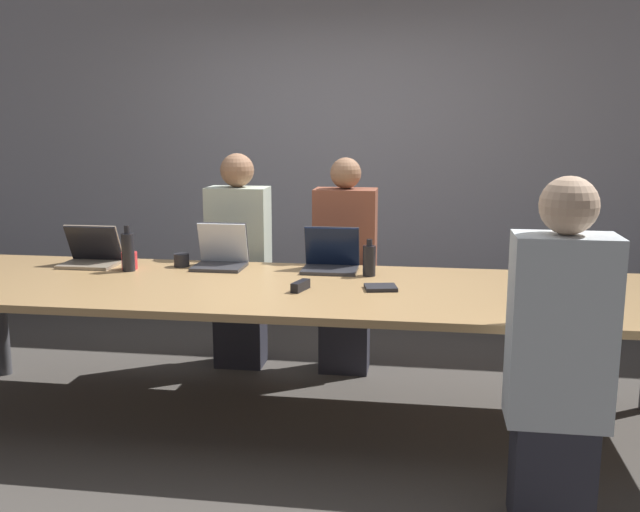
% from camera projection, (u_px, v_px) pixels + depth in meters
% --- Properties ---
extents(ground_plane, '(24.00, 24.00, 0.00)m').
position_uv_depth(ground_plane, '(292.00, 419.00, 4.01)').
color(ground_plane, '#4C4742').
extents(curtain_wall, '(12.00, 0.06, 2.80)m').
position_uv_depth(curtain_wall, '(339.00, 151.00, 5.80)').
color(curtain_wall, '#9999A3').
rests_on(curtain_wall, ground_plane).
extents(conference_table, '(4.37, 1.21, 0.77)m').
position_uv_depth(conference_table, '(291.00, 295.00, 3.87)').
color(conference_table, tan).
rests_on(conference_table, ground_plane).
extents(laptop_far_midleft, '(0.31, 0.27, 0.27)m').
position_uv_depth(laptop_far_midleft, '(221.00, 254.00, 4.34)').
color(laptop_far_midleft, '#333338').
rests_on(laptop_far_midleft, conference_table).
extents(person_far_midleft, '(0.40, 0.24, 1.44)m').
position_uv_depth(person_far_midleft, '(239.00, 264.00, 4.77)').
color(person_far_midleft, '#2D2D38').
rests_on(person_far_midleft, ground_plane).
extents(cup_far_midleft, '(0.09, 0.09, 0.08)m').
position_uv_depth(cup_far_midleft, '(182.00, 260.00, 4.36)').
color(cup_far_midleft, '#232328').
rests_on(cup_far_midleft, conference_table).
extents(laptop_far_center, '(0.33, 0.26, 0.26)m').
position_uv_depth(laptop_far_center, '(331.00, 258.00, 4.25)').
color(laptop_far_center, '#333338').
rests_on(laptop_far_center, conference_table).
extents(person_far_center, '(0.40, 0.24, 1.42)m').
position_uv_depth(person_far_center, '(345.00, 270.00, 4.67)').
color(person_far_center, '#2D2D38').
rests_on(person_far_center, ground_plane).
extents(bottle_far_center, '(0.07, 0.07, 0.21)m').
position_uv_depth(bottle_far_center, '(369.00, 260.00, 4.09)').
color(bottle_far_center, black).
rests_on(bottle_far_center, conference_table).
extents(laptop_far_left, '(0.34, 0.26, 0.25)m').
position_uv_depth(laptop_far_left, '(92.00, 254.00, 4.40)').
color(laptop_far_left, gray).
rests_on(laptop_far_left, conference_table).
extents(cup_far_left, '(0.09, 0.09, 0.10)m').
position_uv_depth(cup_far_left, '(129.00, 261.00, 4.28)').
color(cup_far_left, red).
rests_on(cup_far_left, conference_table).
extents(bottle_far_left, '(0.07, 0.07, 0.27)m').
position_uv_depth(bottle_far_left, '(128.00, 251.00, 4.22)').
color(bottle_far_left, black).
rests_on(bottle_far_left, conference_table).
extents(laptop_near_right, '(0.33, 0.27, 0.27)m').
position_uv_depth(laptop_near_right, '(562.00, 303.00, 3.20)').
color(laptop_near_right, '#B7B7BC').
rests_on(laptop_near_right, conference_table).
extents(person_near_right, '(0.40, 0.24, 1.45)m').
position_uv_depth(person_near_right, '(559.00, 361.00, 2.84)').
color(person_near_right, '#2D2D38').
rests_on(person_near_right, ground_plane).
extents(stapler, '(0.08, 0.16, 0.05)m').
position_uv_depth(stapler, '(300.00, 286.00, 3.75)').
color(stapler, black).
rests_on(stapler, conference_table).
extents(notebook, '(0.19, 0.17, 0.02)m').
position_uv_depth(notebook, '(381.00, 288.00, 3.78)').
color(notebook, '#232328').
rests_on(notebook, conference_table).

